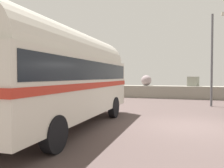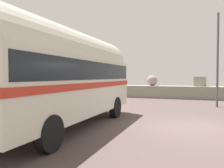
% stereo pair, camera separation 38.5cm
% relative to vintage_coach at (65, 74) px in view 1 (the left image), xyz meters
% --- Properties ---
extents(ground, '(32.00, 26.00, 0.02)m').
position_rel_vintage_coach_xyz_m(ground, '(4.36, 1.72, -2.04)').
color(ground, '#51423F').
extents(breakwater, '(31.36, 1.87, 2.38)m').
position_rel_vintage_coach_xyz_m(breakwater, '(4.42, 13.53, -1.40)').
color(breakwater, gray).
rests_on(breakwater, ground).
extents(vintage_coach, '(2.61, 8.64, 3.70)m').
position_rel_vintage_coach_xyz_m(vintage_coach, '(0.00, 0.00, 0.00)').
color(vintage_coach, black).
rests_on(vintage_coach, ground).
extents(lamp_post, '(0.99, 0.42, 5.91)m').
position_rel_vintage_coach_xyz_m(lamp_post, '(5.90, 8.32, 1.31)').
color(lamp_post, '#5B5B60').
rests_on(lamp_post, ground).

